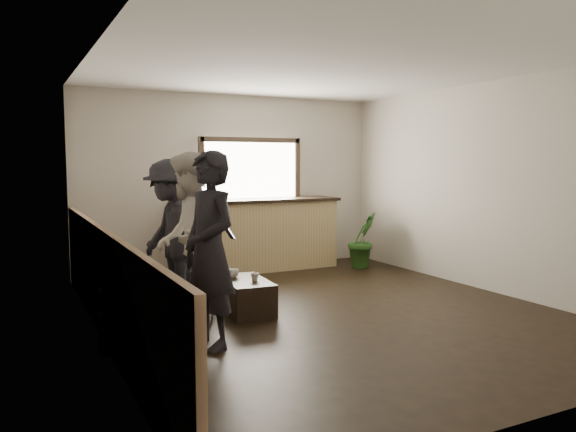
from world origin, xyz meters
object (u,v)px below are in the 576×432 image
sofa (139,299)px  person_c (171,234)px  bar_counter (257,230)px  person_b (189,240)px  person_d (189,227)px  cup_b (255,277)px  potted_plant (363,240)px  cup_a (233,273)px  person_a (210,250)px  coffee_table (246,296)px

sofa → person_c: (0.50, 0.53, 0.60)m
bar_counter → person_c: size_ratio=1.52×
person_b → person_d: (0.44, 1.46, -0.04)m
cup_b → potted_plant: (2.71, 1.79, 0.04)m
cup_b → person_b: bearing=-170.3°
sofa → person_d: (0.92, 1.19, 0.60)m
bar_counter → potted_plant: bearing=-20.1°
cup_b → bar_counter: bearing=65.7°
person_c → potted_plant: bearing=97.2°
cup_b → person_b: size_ratio=0.05×
cup_a → person_c: size_ratio=0.07×
cup_b → person_c: (-0.78, 0.67, 0.46)m
potted_plant → person_a: size_ratio=0.50×
cup_b → person_a: (-0.83, -0.88, 0.50)m
sofa → potted_plant: size_ratio=2.12×
bar_counter → person_b: 3.16m
person_d → person_c: bearing=21.2°
cup_b → potted_plant: potted_plant is taller
sofa → cup_a: 1.16m
sofa → person_b: bearing=-109.4°
person_b → bar_counter: bearing=165.2°
sofa → potted_plant: (3.99, 1.66, 0.18)m
coffee_table → person_c: bearing=141.6°
bar_counter → coffee_table: (-1.15, -2.29, -0.45)m
cup_a → person_c: (-0.64, 0.37, 0.46)m
sofa → cup_a: size_ratio=15.71×
cup_b → person_d: size_ratio=0.05×
sofa → potted_plant: potted_plant is taller
coffee_table → cup_b: size_ratio=8.98×
person_d → person_a: bearing=41.6°
cup_a → bar_counter: bearing=59.6°
potted_plant → person_a: (-3.54, -2.67, 0.46)m
bar_counter → person_b: (-1.89, -2.52, 0.28)m
coffee_table → potted_plant: bearing=31.3°
coffee_table → cup_b: cup_b is taller
sofa → person_a: 1.28m
potted_plant → person_c: person_c is taller
bar_counter → person_d: (-1.44, -1.06, 0.24)m
potted_plant → person_b: size_ratio=0.50×
coffee_table → person_d: person_d is taller
bar_counter → person_d: 1.81m
coffee_table → person_b: person_b is taller
sofa → person_b: (0.48, -0.27, 0.64)m
bar_counter → person_c: bar_counter is taller
sofa → coffee_table: bearing=-81.2°
bar_counter → sofa: bar_counter is taller
person_c → cup_b: bearing=38.9°
cup_b → person_a: size_ratio=0.05×
person_c → person_d: 0.78m
cup_a → potted_plant: bearing=27.7°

